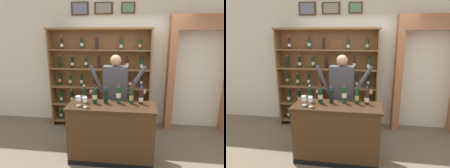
# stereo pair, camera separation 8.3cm
# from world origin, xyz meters

# --- Properties ---
(ground_plane) EXTENTS (14.00, 14.00, 0.02)m
(ground_plane) POSITION_xyz_m (0.00, 0.00, -0.01)
(ground_plane) COLOR #6B5B4C
(back_wall) EXTENTS (12.00, 0.19, 3.48)m
(back_wall) POSITION_xyz_m (-0.00, 1.55, 1.74)
(back_wall) COLOR silver
(back_wall) RESTS_ON ground
(wine_shelf) EXTENTS (2.26, 0.31, 2.21)m
(wine_shelf) POSITION_xyz_m (-0.59, 1.25, 1.14)
(wine_shelf) COLOR brown
(wine_shelf) RESTS_ON ground
(archway_doorway) EXTENTS (1.37, 0.45, 2.46)m
(archway_doorway) POSITION_xyz_m (1.56, 1.42, 1.41)
(archway_doorway) COLOR #9E6647
(archway_doorway) RESTS_ON ground
(tasting_counter) EXTENTS (1.42, 0.54, 0.97)m
(tasting_counter) POSITION_xyz_m (-0.18, -0.00, 0.48)
(tasting_counter) COLOR #422B19
(tasting_counter) RESTS_ON ground
(shopkeeper) EXTENTS (1.07, 0.22, 1.72)m
(shopkeeper) POSITION_xyz_m (-0.16, 0.52, 1.07)
(shopkeeper) COLOR #2D3347
(shopkeeper) RESTS_ON ground
(tasting_bottle_riserva) EXTENTS (0.08, 0.08, 0.29)m
(tasting_bottle_riserva) POSITION_xyz_m (-0.65, 0.09, 1.10)
(tasting_bottle_riserva) COLOR black
(tasting_bottle_riserva) RESTS_ON tasting_counter
(tasting_bottle_vin_santo) EXTENTS (0.08, 0.08, 0.32)m
(tasting_bottle_vin_santo) POSITION_xyz_m (-0.46, 0.06, 1.11)
(tasting_bottle_vin_santo) COLOR black
(tasting_bottle_vin_santo) RESTS_ON tasting_counter
(tasting_bottle_bianco) EXTENTS (0.07, 0.07, 0.28)m
(tasting_bottle_bianco) POSITION_xyz_m (-0.28, 0.08, 1.10)
(tasting_bottle_bianco) COLOR black
(tasting_bottle_bianco) RESTS_ON tasting_counter
(tasting_bottle_super_tuscan) EXTENTS (0.08, 0.08, 0.31)m
(tasting_bottle_super_tuscan) POSITION_xyz_m (-0.08, 0.12, 1.12)
(tasting_bottle_super_tuscan) COLOR #19381E
(tasting_bottle_super_tuscan) RESTS_ON tasting_counter
(tasting_bottle_grappa) EXTENTS (0.07, 0.07, 0.32)m
(tasting_bottle_grappa) POSITION_xyz_m (0.13, 0.12, 1.12)
(tasting_bottle_grappa) COLOR #19381E
(tasting_bottle_grappa) RESTS_ON tasting_counter
(tasting_bottle_chianti) EXTENTS (0.07, 0.07, 0.30)m
(tasting_bottle_chianti) POSITION_xyz_m (0.29, 0.12, 1.10)
(tasting_bottle_chianti) COLOR black
(tasting_bottle_chianti) RESTS_ON tasting_counter
(wine_glass_left) EXTENTS (0.07, 0.07, 0.16)m
(wine_glass_left) POSITION_xyz_m (-0.58, -0.13, 1.08)
(wine_glass_left) COLOR silver
(wine_glass_left) RESTS_ON tasting_counter
(wine_glass_center) EXTENTS (0.08, 0.08, 0.16)m
(wine_glass_center) POSITION_xyz_m (-0.70, -0.08, 1.08)
(wine_glass_center) COLOR silver
(wine_glass_center) RESTS_ON tasting_counter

